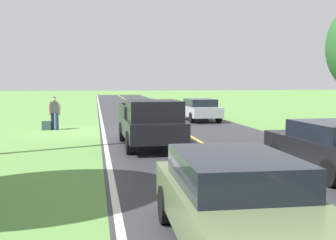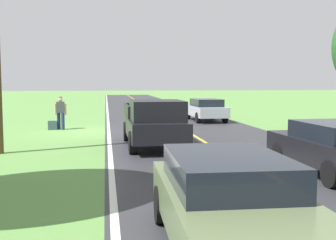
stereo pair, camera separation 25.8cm
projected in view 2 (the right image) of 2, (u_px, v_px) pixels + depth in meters
ground_plane at (89, 132)px, 20.92m from camera, size 200.00×200.00×0.00m
road_surface at (185, 130)px, 21.64m from camera, size 8.17×120.00×0.00m
lane_edge_line at (109, 131)px, 21.07m from camera, size 0.16×117.60×0.00m
lane_centre_line at (185, 130)px, 21.64m from camera, size 0.14×117.60×0.00m
hitchhiker_walking at (61, 111)px, 21.82m from camera, size 0.62×0.51×1.75m
suitcase_carried at (53, 125)px, 21.72m from camera, size 0.47×0.23×0.47m
pickup_truck_passing at (154, 122)px, 15.90m from camera, size 2.14×5.42×1.82m
sedan_ahead_same_lane at (229, 201)px, 6.09m from camera, size 2.02×4.45×1.41m
sedan_mid_oncoming at (333, 146)px, 11.22m from camera, size 2.02×4.45×1.41m
sedan_near_oncoming at (206, 109)px, 26.66m from camera, size 2.03×4.45×1.41m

